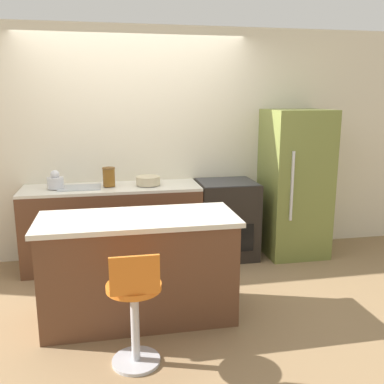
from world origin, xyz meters
name	(u,v)px	position (x,y,z in m)	size (l,w,h in m)	color
ground_plane	(142,273)	(0.00, 0.00, 0.00)	(14.00, 14.00, 0.00)	#8E704C
wall_back	(135,144)	(0.00, 0.64, 1.30)	(8.00, 0.06, 2.60)	beige
back_counter	(113,226)	(-0.28, 0.32, 0.44)	(1.90, 0.59, 0.89)	brown
kitchen_island	(139,268)	(-0.09, -0.93, 0.44)	(1.61, 0.68, 0.88)	brown
oven_range	(226,219)	(1.00, 0.31, 0.44)	(0.66, 0.60, 0.89)	black
refrigerator	(295,183)	(1.81, 0.28, 0.85)	(0.69, 0.69, 1.69)	olive
stool_chair	(135,309)	(-0.17, -1.60, 0.43)	(0.38, 0.38, 0.86)	#B7B7BC
kettle	(55,181)	(-0.86, 0.30, 0.97)	(0.17, 0.17, 0.19)	silver
mixing_bowl	(148,181)	(0.11, 0.30, 0.94)	(0.26, 0.26, 0.09)	#C1B28E
canister_jar	(109,177)	(-0.31, 0.30, 0.99)	(0.14, 0.14, 0.20)	brown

